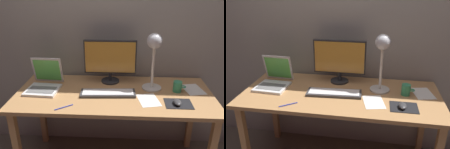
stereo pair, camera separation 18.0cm
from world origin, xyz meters
The scene contains 12 objects.
back_wall centered at (0.00, 0.40, 1.30)m, with size 4.80×0.06×2.60m, color #9E998E.
desk centered at (0.00, 0.00, 0.66)m, with size 1.60×0.70×0.74m.
monitor centered at (-0.04, 0.22, 0.95)m, with size 0.46×0.16×0.38m.
keyboard_main centered at (-0.05, -0.04, 0.75)m, with size 0.45×0.16×0.03m.
laptop centered at (-0.59, 0.06, 0.81)m, with size 0.28×0.30×0.25m.
desk_lamp centered at (0.31, 0.10, 1.07)m, with size 0.16×0.16×0.47m.
mousepad centered at (0.49, -0.16, 0.74)m, with size 0.20×0.16×0.00m, color black.
mouse centered at (0.48, -0.17, 0.76)m, with size 0.06×0.10×0.03m, color #38383A.
coffee_mug centered at (0.52, 0.05, 0.78)m, with size 0.11×0.07×0.09m.
paper_sheet_near_mouse centered at (0.66, 0.09, 0.74)m, with size 0.15×0.21×0.00m, color white.
paper_sheet_by_keyboard centered at (0.27, -0.12, 0.74)m, with size 0.15×0.21×0.00m, color white.
pen centered at (-0.35, -0.26, 0.74)m, with size 0.01×0.01×0.14m, color #2633A5.
Camera 1 is at (0.08, -1.72, 1.60)m, focal length 37.57 mm.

